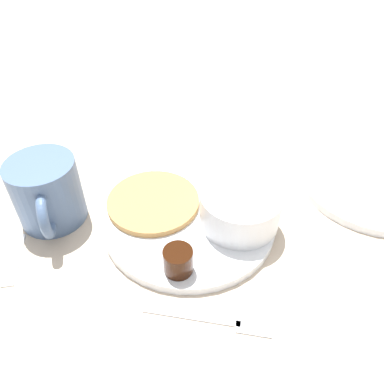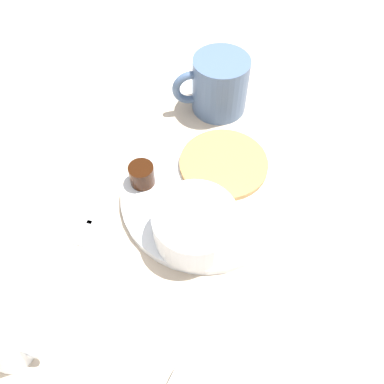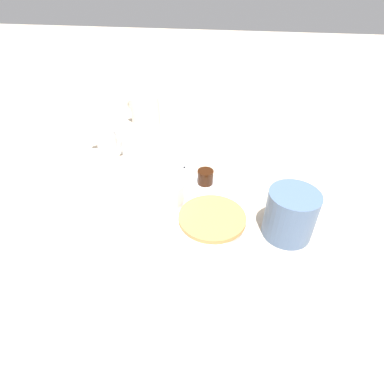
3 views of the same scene
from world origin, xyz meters
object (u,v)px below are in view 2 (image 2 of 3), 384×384
(coffee_mug, at_px, (218,85))
(creamer_pitcher_near, at_px, (5,345))
(bowl, at_px, (195,224))
(fork, at_px, (94,212))
(plate, at_px, (205,195))

(coffee_mug, xyz_separation_m, creamer_pitcher_near, (-0.39, 0.24, -0.02))
(bowl, bearing_deg, fork, 72.58)
(coffee_mug, relative_size, fork, 0.88)
(plate, xyz_separation_m, coffee_mug, (0.19, -0.03, 0.04))
(plate, height_order, fork, plate)
(bowl, relative_size, creamer_pitcher_near, 1.53)
(fork, bearing_deg, bowl, -107.42)
(plate, distance_m, creamer_pitcher_near, 0.30)
(creamer_pitcher_near, height_order, fork, creamer_pitcher_near)
(bowl, bearing_deg, coffee_mug, -9.78)
(creamer_pitcher_near, relative_size, fork, 0.49)
(coffee_mug, bearing_deg, plate, 171.46)
(plate, xyz_separation_m, creamer_pitcher_near, (-0.20, 0.22, 0.02))
(bowl, distance_m, creamer_pitcher_near, 0.24)
(creamer_pitcher_near, bearing_deg, plate, -47.01)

